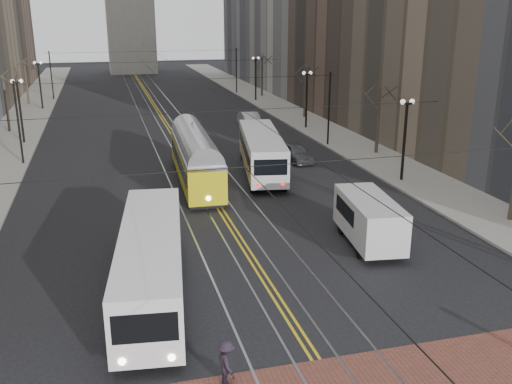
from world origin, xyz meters
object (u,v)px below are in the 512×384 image
rear_bus (262,154)px  sedan_silver (250,120)px  cargo_van (369,222)px  sedan_grey (295,152)px  pedestrian_d (226,363)px  streetcar (196,162)px  transit_bus (152,264)px

rear_bus → sedan_silver: (3.55, 17.10, -0.70)m
cargo_van → sedan_silver: cargo_van is taller
rear_bus → sedan_grey: rear_bus is taller
cargo_van → sedan_grey: bearing=90.6°
sedan_silver → pedestrian_d: bearing=-106.1°
streetcar → sedan_grey: bearing=27.4°
pedestrian_d → rear_bus: bearing=-29.0°
transit_bus → pedestrian_d: bearing=-68.6°
transit_bus → sedan_silver: transit_bus is taller
streetcar → cargo_van: streetcar is taller
cargo_van → sedan_silver: bearing=93.7°
sedan_silver → pedestrian_d: size_ratio=3.12×
streetcar → sedan_grey: (8.79, 4.05, -0.76)m
transit_bus → streetcar: size_ratio=0.93×
transit_bus → sedan_grey: size_ratio=2.72×
streetcar → rear_bus: bearing=15.8°
streetcar → cargo_van: size_ratio=2.25×
sedan_grey → sedan_silver: bearing=84.4°
rear_bus → sedan_silver: 17.47m
streetcar → transit_bus: bearing=-102.9°
streetcar → cargo_van: bearing=-60.6°
sedan_grey → pedestrian_d: pedestrian_d is taller
cargo_van → pedestrian_d: size_ratio=3.58×
rear_bus → cargo_van: (1.64, -14.65, -0.26)m
streetcar → sedan_silver: streetcar is taller
streetcar → pedestrian_d: bearing=-94.3°
rear_bus → pedestrian_d: size_ratio=7.33×
sedan_grey → pedestrian_d: bearing=-119.2°
streetcar → pedestrian_d: 23.14m
cargo_van → sedan_grey: 17.63m
transit_bus → streetcar: 16.89m
streetcar → sedan_grey: 9.71m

